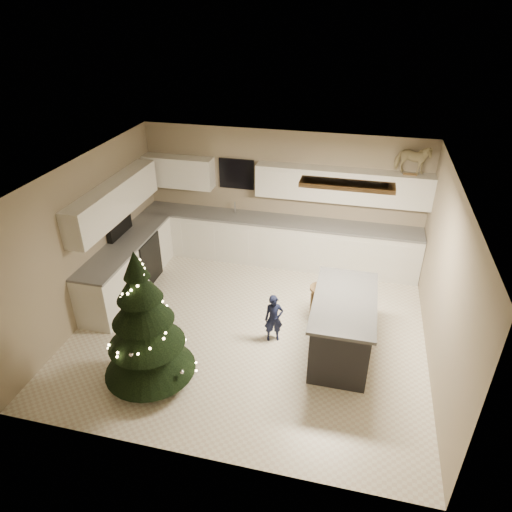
% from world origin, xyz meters
% --- Properties ---
extents(ground_plane, '(5.50, 5.50, 0.00)m').
position_xyz_m(ground_plane, '(0.00, 0.00, 0.00)').
color(ground_plane, beige).
extents(room_shell, '(5.52, 5.02, 2.61)m').
position_xyz_m(room_shell, '(0.02, 0.00, 1.75)').
color(room_shell, gray).
rests_on(room_shell, ground_plane).
extents(cabinetry, '(5.50, 3.20, 2.00)m').
position_xyz_m(cabinetry, '(-0.91, 1.65, 0.76)').
color(cabinetry, silver).
rests_on(cabinetry, ground_plane).
extents(island, '(0.90, 1.70, 0.95)m').
position_xyz_m(island, '(1.46, -0.24, 0.48)').
color(island, black).
rests_on(island, ground_plane).
extents(bar_stool, '(0.35, 0.35, 0.67)m').
position_xyz_m(bar_stool, '(1.05, 0.43, 0.50)').
color(bar_stool, brown).
rests_on(bar_stool, ground_plane).
extents(christmas_tree, '(1.30, 1.25, 2.07)m').
position_xyz_m(christmas_tree, '(-1.08, -1.45, 0.85)').
color(christmas_tree, '#3F2816').
rests_on(christmas_tree, ground_plane).
extents(toddler, '(0.34, 0.28, 0.80)m').
position_xyz_m(toddler, '(0.41, -0.20, 0.40)').
color(toddler, black).
rests_on(toddler, ground_plane).
extents(rocking_horse, '(0.64, 0.37, 0.53)m').
position_xyz_m(rocking_horse, '(2.30, 2.33, 2.28)').
color(rocking_horse, brown).
rests_on(rocking_horse, cabinetry).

